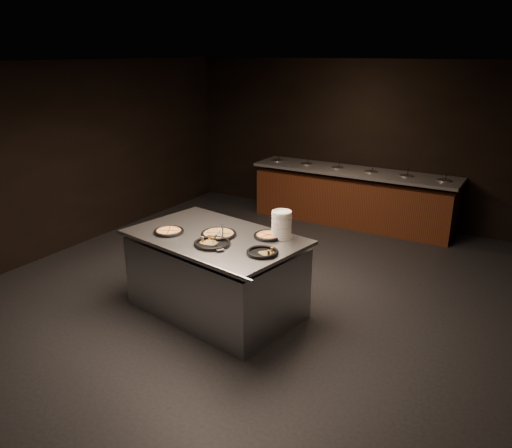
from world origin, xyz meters
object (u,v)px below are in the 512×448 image
(serving_counter, at_px, (216,275))
(pan_cheese_whole, at_px, (219,234))
(plate_stack, at_px, (282,225))
(pan_veggie_whole, at_px, (169,231))

(serving_counter, height_order, pan_cheese_whole, pan_cheese_whole)
(plate_stack, relative_size, pan_cheese_whole, 0.77)
(plate_stack, distance_m, pan_cheese_whole, 0.75)
(pan_veggie_whole, bearing_deg, pan_cheese_whole, 21.83)
(serving_counter, height_order, pan_veggie_whole, pan_veggie_whole)
(serving_counter, xyz_separation_m, pan_veggie_whole, (-0.52, -0.20, 0.53))
(plate_stack, bearing_deg, serving_counter, -155.11)
(pan_cheese_whole, bearing_deg, serving_counter, -149.47)
(plate_stack, relative_size, pan_veggie_whole, 0.90)
(plate_stack, height_order, pan_cheese_whole, plate_stack)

